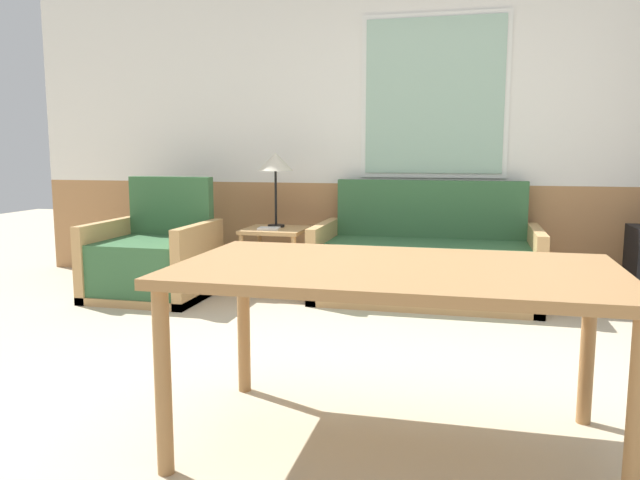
% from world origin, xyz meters
% --- Properties ---
extents(ground_plane, '(16.00, 16.00, 0.00)m').
position_xyz_m(ground_plane, '(0.00, 0.00, 0.00)').
color(ground_plane, beige).
extents(wall_back, '(7.20, 0.09, 2.70)m').
position_xyz_m(wall_back, '(0.00, 2.63, 1.36)').
color(wall_back, '#AD7A4C').
rests_on(wall_back, ground_plane).
extents(couch, '(1.70, 0.88, 0.91)m').
position_xyz_m(couch, '(0.08, 2.10, 0.27)').
color(couch, tan).
rests_on(couch, ground_plane).
extents(armchair, '(0.88, 0.80, 0.94)m').
position_xyz_m(armchair, '(-2.02, 1.69, 0.28)').
color(armchair, tan).
rests_on(armchair, ground_plane).
extents(side_table, '(0.50, 0.50, 0.52)m').
position_xyz_m(side_table, '(-1.14, 2.10, 0.43)').
color(side_table, tan).
rests_on(side_table, ground_plane).
extents(table_lamp, '(0.29, 0.29, 0.62)m').
position_xyz_m(table_lamp, '(-1.16, 2.19, 1.05)').
color(table_lamp, black).
rests_on(table_lamp, side_table).
extents(book_stack, '(0.18, 0.16, 0.02)m').
position_xyz_m(book_stack, '(-1.17, 2.01, 0.53)').
color(book_stack, white).
rests_on(book_stack, side_table).
extents(dining_table, '(1.66, 0.93, 0.72)m').
position_xyz_m(dining_table, '(0.14, -0.41, 0.65)').
color(dining_table, '#9E7042').
rests_on(dining_table, ground_plane).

